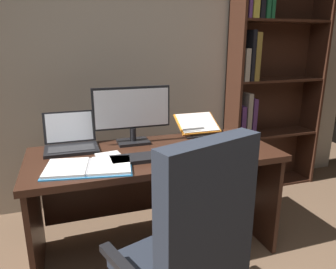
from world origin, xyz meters
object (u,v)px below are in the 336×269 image
computer_mouse (190,151)px  laptop (71,142)px  keyboard (145,157)px  pen (114,156)px  reading_stand_with_book (198,125)px  office_chair (189,264)px  monitor (132,115)px  notepad (111,158)px  open_binder (89,167)px  bookshelf (265,81)px  desk (152,176)px

computer_mouse → laptop: bearing=154.0°
keyboard → pen: keyboard is taller
laptop → reading_stand_with_book: 0.96m
office_chair → monitor: bearing=73.0°
notepad → keyboard: bearing=-22.7°
laptop → keyboard: size_ratio=0.82×
monitor → keyboard: (-0.00, -0.35, -0.20)m
monitor → reading_stand_with_book: 0.55m
laptop → pen: (0.24, -0.27, -0.04)m
office_chair → open_binder: 0.76m
bookshelf → monitor: size_ratio=3.99×
monitor → office_chair: bearing=-88.1°
reading_stand_with_book → notepad: (-0.73, -0.33, -0.07)m
bookshelf → monitor: bearing=-160.8°
open_binder → pen: size_ratio=3.76×
computer_mouse → desk: bearing=135.8°
keyboard → notepad: bearing=157.3°
bookshelf → office_chair: 2.12m
monitor → notepad: size_ratio=2.60×
bookshelf → pen: (-1.59, -0.76, -0.32)m
laptop → reading_stand_with_book: (0.96, 0.06, 0.02)m
bookshelf → pen: bearing=-154.5°
desk → monitor: monitor is taller
computer_mouse → reading_stand_with_book: (0.23, 0.42, 0.05)m
keyboard → reading_stand_with_book: reading_stand_with_book is taller
desk → reading_stand_with_book: bearing=26.4°
office_chair → monitor: monitor is taller
desk → laptop: 0.60m
computer_mouse → notepad: computer_mouse is taller
desk → computer_mouse: (0.20, -0.20, 0.22)m
reading_stand_with_book → computer_mouse: bearing=-119.2°
office_chair → keyboard: office_chair is taller
keyboard → pen: size_ratio=3.00×
bookshelf → reading_stand_with_book: size_ratio=6.78×
bookshelf → pen: bookshelf is taller
desk → office_chair: office_chair is taller
monitor → laptop: size_ratio=1.59×
monitor → computer_mouse: bearing=-49.4°
notepad → pen: bearing=0.0°
reading_stand_with_book → pen: bearing=-155.0°
computer_mouse → pen: bearing=170.1°
keyboard → reading_stand_with_book: size_ratio=1.31×
monitor → pen: 0.38m
bookshelf → laptop: bearing=-165.1°
laptop → open_binder: size_ratio=0.65×
laptop → open_binder: 0.41m
bookshelf → reading_stand_with_book: 1.01m
reading_stand_with_book → open_binder: bearing=-152.0°
office_chair → pen: bearing=87.4°
keyboard → computer_mouse: (0.30, 0.00, 0.01)m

